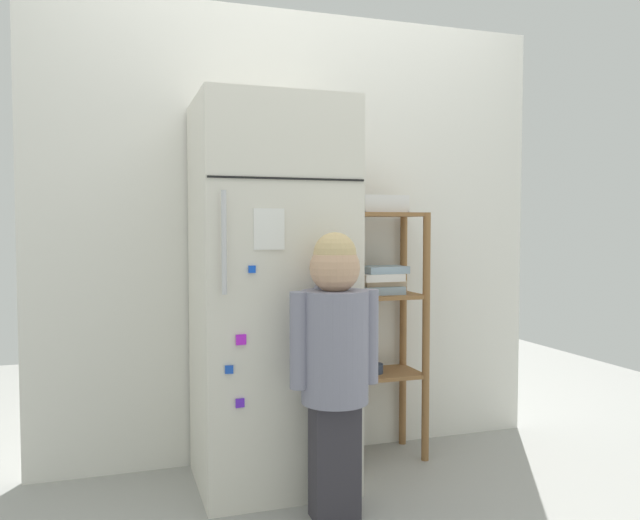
{
  "coord_description": "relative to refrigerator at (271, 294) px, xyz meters",
  "views": [
    {
      "loc": [
        -0.89,
        -2.66,
        1.12
      ],
      "look_at": [
        0.0,
        0.02,
        0.97
      ],
      "focal_mm": 35.75,
      "sensor_mm": 36.0,
      "label": 1
    }
  ],
  "objects": [
    {
      "name": "pantry_shelf_unit",
      "position": [
        0.59,
        0.14,
        -0.11
      ],
      "size": [
        0.37,
        0.28,
        1.19
      ],
      "color": "olive",
      "rests_on": "ground"
    },
    {
      "name": "fruit_bin",
      "position": [
        0.58,
        0.15,
        0.4
      ],
      "size": [
        0.23,
        0.19,
        0.09
      ],
      "color": "white",
      "rests_on": "pantry_shelf_unit"
    },
    {
      "name": "kitchen_wall_back",
      "position": [
        0.22,
        0.31,
        0.25
      ],
      "size": [
        2.53,
        0.03,
        2.16
      ],
      "primitive_type": "cube",
      "color": "silver",
      "rests_on": "ground"
    },
    {
      "name": "child_standing",
      "position": [
        0.14,
        -0.41,
        -0.16
      ],
      "size": [
        0.35,
        0.26,
        1.1
      ],
      "color": "#36333B",
      "rests_on": "ground"
    },
    {
      "name": "refrigerator",
      "position": [
        0.0,
        0.0,
        0.0
      ],
      "size": [
        0.64,
        0.6,
        1.66
      ],
      "color": "silver",
      "rests_on": "ground"
    },
    {
      "name": "ground_plane",
      "position": [
        0.22,
        -0.02,
        -0.83
      ],
      "size": [
        6.0,
        6.0,
        0.0
      ],
      "primitive_type": "plane",
      "color": "#999993"
    }
  ]
}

